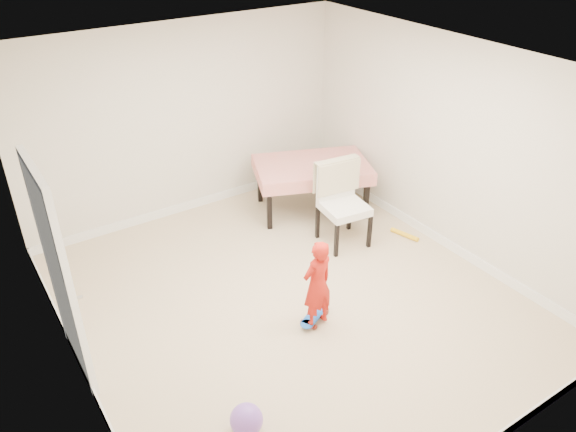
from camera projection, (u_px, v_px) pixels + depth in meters
ground at (290, 299)px, 6.25m from camera, size 5.00×5.00×0.00m
ceiling at (291, 70)px, 4.94m from camera, size 4.50×5.00×0.04m
wall_back at (186, 122)px, 7.37m from camera, size 4.50×0.04×2.60m
wall_front at (493, 342)px, 3.81m from camera, size 4.50×0.04×2.60m
wall_left at (61, 270)px, 4.53m from camera, size 0.04×5.00×2.60m
wall_right at (447, 148)px, 6.65m from camera, size 0.04×5.00×2.60m
door at (60, 278)px, 4.89m from camera, size 0.11×0.94×2.11m
baseboard_back at (194, 204)px, 8.01m from camera, size 4.50×0.02×0.12m
baseboard_left at (88, 380)px, 5.16m from camera, size 0.02×5.00×0.12m
baseboard_right at (434, 235)px, 7.29m from camera, size 0.02×5.00×0.12m
dining_table at (312, 187)px, 7.82m from camera, size 1.78×1.46×0.71m
dining_chair at (344, 206)px, 6.99m from camera, size 0.67×0.73×1.08m
skateboard at (315, 316)px, 5.95m from camera, size 0.52×0.38×0.07m
child at (317, 287)px, 5.63m from camera, size 0.39×0.28×1.00m
balloon at (246, 420)px, 4.67m from camera, size 0.28×0.28×0.28m
foam_toy at (405, 234)px, 7.36m from camera, size 0.17×0.40×0.06m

